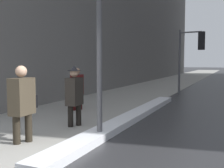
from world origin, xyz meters
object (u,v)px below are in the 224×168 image
object	(u,v)px
traffic_light_near	(194,48)
pedestrian_trailing	(22,101)
lamp_post	(99,9)
pedestrian_in_fedora	(74,93)
pedestrian_nearside	(77,87)

from	to	relation	value
traffic_light_near	pedestrian_trailing	bearing A→B (deg)	-93.82
lamp_post	pedestrian_trailing	distance (m)	2.51
traffic_light_near	lamp_post	bearing A→B (deg)	-86.92
pedestrian_trailing	pedestrian_in_fedora	bearing A→B (deg)	170.08
traffic_light_near	pedestrian_trailing	size ratio (longest dim) A/B	2.05
pedestrian_in_fedora	pedestrian_nearside	distance (m)	2.46
pedestrian_in_fedora	pedestrian_nearside	world-z (taller)	pedestrian_in_fedora
lamp_post	traffic_light_near	distance (m)	9.26
lamp_post	pedestrian_in_fedora	world-z (taller)	lamp_post
lamp_post	pedestrian_in_fedora	distance (m)	2.39
traffic_light_near	pedestrian_nearside	size ratio (longest dim) A/B	2.24
pedestrian_nearside	traffic_light_near	bearing A→B (deg)	150.34
lamp_post	pedestrian_trailing	bearing A→B (deg)	-144.53
pedestrian_in_fedora	traffic_light_near	bearing A→B (deg)	163.93
traffic_light_near	pedestrian_in_fedora	xyz separation A→B (m)	(-1.85, -8.42, -1.52)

